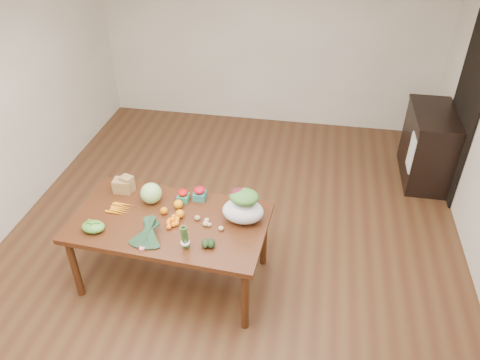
% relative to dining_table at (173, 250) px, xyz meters
% --- Properties ---
extents(floor, '(6.00, 6.00, 0.00)m').
position_rel_dining_table_xyz_m(floor, '(0.45, 0.57, -0.38)').
color(floor, '#52341C').
rests_on(floor, ground).
extents(room_walls, '(5.02, 6.02, 2.70)m').
position_rel_dining_table_xyz_m(room_walls, '(0.45, 0.57, 0.97)').
color(room_walls, silver).
rests_on(room_walls, floor).
extents(dining_table, '(1.84, 1.10, 0.75)m').
position_rel_dining_table_xyz_m(dining_table, '(0.00, 0.00, 0.00)').
color(dining_table, '#472210').
rests_on(dining_table, floor).
extents(doorway_dark, '(0.02, 1.00, 2.10)m').
position_rel_dining_table_xyz_m(doorway_dark, '(2.93, 2.17, 0.68)').
color(doorway_dark, black).
rests_on(doorway_dark, floor).
extents(cabinet, '(0.52, 1.02, 0.94)m').
position_rel_dining_table_xyz_m(cabinet, '(2.67, 2.32, 0.10)').
color(cabinet, black).
rests_on(cabinet, floor).
extents(dish_towel, '(0.02, 0.28, 0.45)m').
position_rel_dining_table_xyz_m(dish_towel, '(2.41, 1.97, 0.18)').
color(dish_towel, white).
rests_on(dish_towel, cabinet).
extents(paper_bag, '(0.25, 0.21, 0.17)m').
position_rel_dining_table_xyz_m(paper_bag, '(-0.58, 0.35, 0.46)').
color(paper_bag, '#9F8047').
rests_on(paper_bag, dining_table).
extents(cabbage, '(0.20, 0.20, 0.20)m').
position_rel_dining_table_xyz_m(cabbage, '(-0.25, 0.24, 0.48)').
color(cabbage, '#9CC16F').
rests_on(cabbage, dining_table).
extents(strawberry_basket_a, '(0.11, 0.11, 0.10)m').
position_rel_dining_table_xyz_m(strawberry_basket_a, '(0.05, 0.31, 0.42)').
color(strawberry_basket_a, red).
rests_on(strawberry_basket_a, dining_table).
extents(strawberry_basket_b, '(0.12, 0.12, 0.11)m').
position_rel_dining_table_xyz_m(strawberry_basket_b, '(0.20, 0.37, 0.43)').
color(strawberry_basket_b, red).
rests_on(strawberry_basket_b, dining_table).
extents(orange_a, '(0.07, 0.07, 0.07)m').
position_rel_dining_table_xyz_m(orange_a, '(-0.07, 0.08, 0.41)').
color(orange_a, '#E05F0D').
rests_on(orange_a, dining_table).
extents(orange_b, '(0.09, 0.09, 0.09)m').
position_rel_dining_table_xyz_m(orange_b, '(0.03, 0.19, 0.42)').
color(orange_b, '#FBA70F').
rests_on(orange_b, dining_table).
extents(orange_c, '(0.08, 0.08, 0.08)m').
position_rel_dining_table_xyz_m(orange_c, '(0.09, 0.06, 0.42)').
color(orange_c, orange).
rests_on(orange_c, dining_table).
extents(mandarin_cluster, '(0.19, 0.19, 0.08)m').
position_rel_dining_table_xyz_m(mandarin_cluster, '(0.05, -0.05, 0.41)').
color(mandarin_cluster, '#FF9B0F').
rests_on(mandarin_cluster, dining_table).
extents(carrots, '(0.23, 0.20, 0.03)m').
position_rel_dining_table_xyz_m(carrots, '(-0.51, 0.06, 0.39)').
color(carrots, orange).
rests_on(carrots, dining_table).
extents(snap_pea_bag, '(0.21, 0.16, 0.09)m').
position_rel_dining_table_xyz_m(snap_pea_bag, '(-0.62, -0.26, 0.42)').
color(snap_pea_bag, '#59A437').
rests_on(snap_pea_bag, dining_table).
extents(kale_bunch, '(0.34, 0.42, 0.16)m').
position_rel_dining_table_xyz_m(kale_bunch, '(-0.11, -0.32, 0.45)').
color(kale_bunch, black).
rests_on(kale_bunch, dining_table).
extents(asparagus_bundle, '(0.09, 0.12, 0.26)m').
position_rel_dining_table_xyz_m(asparagus_bundle, '(0.25, -0.34, 0.50)').
color(asparagus_bundle, '#3C7234').
rests_on(asparagus_bundle, dining_table).
extents(potato_a, '(0.06, 0.05, 0.05)m').
position_rel_dining_table_xyz_m(potato_a, '(0.25, 0.05, 0.40)').
color(potato_a, tan).
rests_on(potato_a, dining_table).
extents(potato_b, '(0.06, 0.05, 0.05)m').
position_rel_dining_table_xyz_m(potato_b, '(0.35, -0.02, 0.40)').
color(potato_b, tan).
rests_on(potato_b, dining_table).
extents(potato_c, '(0.05, 0.04, 0.04)m').
position_rel_dining_table_xyz_m(potato_c, '(0.38, -0.02, 0.39)').
color(potato_c, tan).
rests_on(potato_c, dining_table).
extents(potato_d, '(0.05, 0.04, 0.04)m').
position_rel_dining_table_xyz_m(potato_d, '(0.35, 0.03, 0.40)').
color(potato_d, tan).
rests_on(potato_d, dining_table).
extents(potato_e, '(0.05, 0.05, 0.04)m').
position_rel_dining_table_xyz_m(potato_e, '(0.50, -0.05, 0.40)').
color(potato_e, tan).
rests_on(potato_e, dining_table).
extents(avocado_a, '(0.09, 0.11, 0.07)m').
position_rel_dining_table_xyz_m(avocado_a, '(0.41, -0.28, 0.41)').
color(avocado_a, black).
rests_on(avocado_a, dining_table).
extents(avocado_b, '(0.10, 0.12, 0.07)m').
position_rel_dining_table_xyz_m(avocado_b, '(0.46, -0.27, 0.41)').
color(avocado_b, black).
rests_on(avocado_b, dining_table).
extents(salad_bag, '(0.40, 0.31, 0.29)m').
position_rel_dining_table_xyz_m(salad_bag, '(0.67, 0.12, 0.52)').
color(salad_bag, silver).
rests_on(salad_bag, dining_table).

